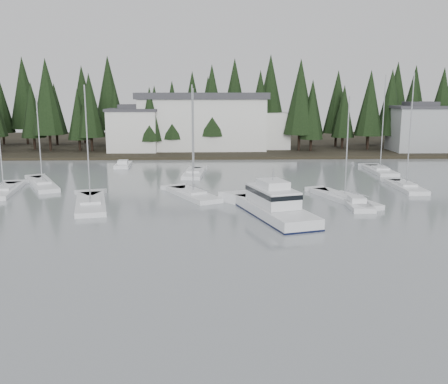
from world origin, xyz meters
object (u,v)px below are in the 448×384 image
object	(u,v)px
runabout_1	(357,205)
sailboat_2	(194,174)
sailboat_5	(91,205)
sailboat_8	(406,188)
house_east_a	(419,128)
sailboat_12	(43,185)
runabout_3	(123,166)
sailboat_4	(193,196)
sailboat_11	(4,192)
house_west	(133,129)
cabin_cruiser_center	(274,208)
harbor_inn	(213,122)
sailboat_6	(380,172)
sailboat_7	(344,200)

from	to	relation	value
runabout_1	sailboat_2	bearing A→B (deg)	42.63
sailboat_5	sailboat_8	world-z (taller)	sailboat_8
house_east_a	sailboat_12	world-z (taller)	sailboat_12
house_east_a	runabout_1	xyz separation A→B (m)	(-24.59, -43.98, -4.77)
runabout_3	sailboat_2	bearing A→B (deg)	-127.45
sailboat_2	sailboat_12	size ratio (longest dim) A/B	1.07
sailboat_4	sailboat_11	bearing A→B (deg)	54.90
runabout_1	sailboat_5	bearing A→B (deg)	89.87
sailboat_5	house_west	bearing A→B (deg)	-10.35
sailboat_2	sailboat_5	xyz separation A→B (m)	(-10.16, -19.16, -0.01)
cabin_cruiser_center	runabout_1	size ratio (longest dim) A/B	1.93
sailboat_2	sailboat_5	size ratio (longest dim) A/B	0.98
house_east_a	sailboat_5	xyz separation A→B (m)	(-52.09, -43.01, -4.85)
house_west	harbor_inn	size ratio (longest dim) A/B	0.32
sailboat_6	cabin_cruiser_center	bearing A→B (deg)	144.43
house_east_a	runabout_3	bearing A→B (deg)	-163.74
sailboat_2	sailboat_12	xyz separation A→B (m)	(-18.79, -7.73, -0.02)
house_west	sailboat_6	bearing A→B (deg)	-30.47
harbor_inn	sailboat_2	distance (m)	28.92
house_west	runabout_3	bearing A→B (deg)	-87.68
cabin_cruiser_center	runabout_1	world-z (taller)	cabin_cruiser_center
harbor_inn	cabin_cruiser_center	distance (m)	52.66
cabin_cruiser_center	sailboat_4	distance (m)	12.08
sailboat_2	sailboat_5	distance (m)	21.69
sailboat_8	sailboat_4	bearing A→B (deg)	98.60
sailboat_6	sailboat_2	bearing A→B (deg)	94.49
sailboat_4	sailboat_7	size ratio (longest dim) A/B	1.10
sailboat_7	sailboat_8	size ratio (longest dim) A/B	0.82
harbor_inn	sailboat_12	size ratio (longest dim) A/B	2.51
sailboat_11	sailboat_4	bearing A→B (deg)	-105.49
house_west	house_east_a	bearing A→B (deg)	-1.06
sailboat_7	runabout_1	distance (m)	2.69
sailboat_8	sailboat_12	size ratio (longest dim) A/B	1.22
house_east_a	harbor_inn	world-z (taller)	harbor_inn
harbor_inn	sailboat_4	xyz separation A→B (m)	(-2.65, -43.08, -5.71)
runabout_1	runabout_3	bearing A→B (deg)	47.19
sailboat_4	sailboat_11	xyz separation A→B (m)	(-22.24, 2.99, -0.01)
sailboat_6	sailboat_12	distance (m)	46.98
sailboat_6	sailboat_12	size ratio (longest dim) A/B	1.23
sailboat_11	runabout_1	size ratio (longest dim) A/B	1.83
house_west	house_east_a	world-z (taller)	house_east_a
harbor_inn	sailboat_6	world-z (taller)	sailboat_6
sailboat_12	runabout_3	xyz separation A→B (m)	(7.39, 16.03, 0.08)
sailboat_8	runabout_1	distance (m)	12.51
sailboat_7	sailboat_11	size ratio (longest dim) A/B	0.97
sailboat_2	runabout_1	xyz separation A→B (m)	(17.34, -20.13, 0.06)
runabout_3	sailboat_11	bearing A→B (deg)	151.12
sailboat_12	house_east_a	bearing A→B (deg)	-88.65
house_east_a	harbor_inn	bearing A→B (deg)	173.64
runabout_1	house_west	bearing A→B (deg)	35.06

